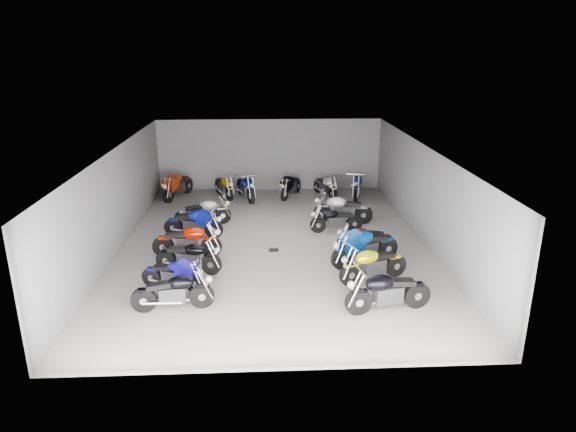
# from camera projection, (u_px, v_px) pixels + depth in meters

# --- Properties ---
(ground) EXTENTS (14.00, 14.00, 0.00)m
(ground) POSITION_uv_depth(u_px,v_px,m) (273.00, 245.00, 17.06)
(ground) COLOR gray
(ground) RESTS_ON ground
(wall_back) EXTENTS (10.00, 0.10, 3.20)m
(wall_back) POSITION_uv_depth(u_px,v_px,m) (270.00, 155.00, 23.19)
(wall_back) COLOR slate
(wall_back) RESTS_ON ground
(wall_left) EXTENTS (0.10, 14.00, 3.20)m
(wall_left) POSITION_uv_depth(u_px,v_px,m) (116.00, 201.00, 16.32)
(wall_left) COLOR slate
(wall_left) RESTS_ON ground
(wall_right) EXTENTS (0.10, 14.00, 3.20)m
(wall_right) POSITION_uv_depth(u_px,v_px,m) (425.00, 196.00, 16.79)
(wall_right) COLOR slate
(wall_right) RESTS_ON ground
(ceiling) EXTENTS (10.00, 14.00, 0.04)m
(ceiling) POSITION_uv_depth(u_px,v_px,m) (272.00, 149.00, 16.05)
(ceiling) COLOR black
(ceiling) RESTS_ON wall_back
(drain_grate) EXTENTS (0.32, 0.32, 0.01)m
(drain_grate) POSITION_uv_depth(u_px,v_px,m) (274.00, 250.00, 16.58)
(drain_grate) COLOR black
(drain_grate) RESTS_ON ground
(motorcycle_left_a) EXTENTS (2.05, 0.46, 0.90)m
(motorcycle_left_a) POSITION_uv_depth(u_px,v_px,m) (174.00, 292.00, 12.71)
(motorcycle_left_a) COLOR black
(motorcycle_left_a) RESTS_ON ground
(motorcycle_left_b) EXTENTS (1.79, 0.70, 0.81)m
(motorcycle_left_b) POSITION_uv_depth(u_px,v_px,m) (174.00, 274.00, 13.78)
(motorcycle_left_b) COLOR black
(motorcycle_left_b) RESTS_ON ground
(motorcycle_left_c) EXTENTS (1.98, 0.68, 0.89)m
(motorcycle_left_c) POSITION_uv_depth(u_px,v_px,m) (189.00, 256.00, 14.85)
(motorcycle_left_c) COLOR black
(motorcycle_left_c) RESTS_ON ground
(motorcycle_left_d) EXTENTS (2.18, 0.46, 0.96)m
(motorcycle_left_d) POSITION_uv_depth(u_px,v_px,m) (188.00, 241.00, 15.94)
(motorcycle_left_d) COLOR black
(motorcycle_left_d) RESTS_ON ground
(motorcycle_left_e) EXTENTS (2.07, 0.59, 0.92)m
(motorcycle_left_e) POSITION_uv_depth(u_px,v_px,m) (194.00, 223.00, 17.59)
(motorcycle_left_e) COLOR black
(motorcycle_left_e) RESTS_ON ground
(motorcycle_left_f) EXTENTS (2.06, 0.66, 0.92)m
(motorcycle_left_f) POSITION_uv_depth(u_px,v_px,m) (203.00, 212.00, 18.74)
(motorcycle_left_f) COLOR black
(motorcycle_left_f) RESTS_ON ground
(motorcycle_right_a) EXTENTS (2.22, 0.61, 0.98)m
(motorcycle_right_a) POSITION_uv_depth(u_px,v_px,m) (387.00, 291.00, 12.62)
(motorcycle_right_a) COLOR black
(motorcycle_right_a) RESTS_ON ground
(motorcycle_right_b) EXTENTS (2.04, 0.93, 0.94)m
(motorcycle_right_b) POSITION_uv_depth(u_px,v_px,m) (373.00, 264.00, 14.26)
(motorcycle_right_b) COLOR black
(motorcycle_right_b) RESTS_ON ground
(motorcycle_right_c) EXTENTS (2.20, 1.14, 1.04)m
(motorcycle_right_c) POSITION_uv_depth(u_px,v_px,m) (364.00, 247.00, 15.34)
(motorcycle_right_c) COLOR black
(motorcycle_right_c) RESTS_ON ground
(motorcycle_right_d) EXTENTS (1.88, 0.36, 0.83)m
(motorcycle_right_d) POSITION_uv_depth(u_px,v_px,m) (365.00, 239.00, 16.30)
(motorcycle_right_d) COLOR black
(motorcycle_right_d) RESTS_ON ground
(motorcycle_right_e) EXTENTS (1.88, 0.40, 0.83)m
(motorcycle_right_e) POSITION_uv_depth(u_px,v_px,m) (336.00, 220.00, 18.09)
(motorcycle_right_e) COLOR black
(motorcycle_right_e) RESTS_ON ground
(motorcycle_right_f) EXTENTS (2.18, 0.62, 0.97)m
(motorcycle_right_f) POSITION_uv_depth(u_px,v_px,m) (342.00, 209.00, 19.05)
(motorcycle_right_f) COLOR black
(motorcycle_right_f) RESTS_ON ground
(motorcycle_back_a) EXTENTS (1.00, 2.22, 1.02)m
(motorcycle_back_a) POSITION_uv_depth(u_px,v_px,m) (177.00, 186.00, 22.10)
(motorcycle_back_a) COLOR black
(motorcycle_back_a) RESTS_ON ground
(motorcycle_back_b) EXTENTS (0.93, 1.90, 0.89)m
(motorcycle_back_b) POSITION_uv_depth(u_px,v_px,m) (224.00, 186.00, 22.31)
(motorcycle_back_b) COLOR black
(motorcycle_back_b) RESTS_ON ground
(motorcycle_back_c) EXTENTS (0.84, 2.18, 0.99)m
(motorcycle_back_c) POSITION_uv_depth(u_px,v_px,m) (246.00, 187.00, 21.96)
(motorcycle_back_c) COLOR black
(motorcycle_back_c) RESTS_ON ground
(motorcycle_back_d) EXTENTS (0.99, 1.92, 0.91)m
(motorcycle_back_d) POSITION_uv_depth(u_px,v_px,m) (291.00, 186.00, 22.31)
(motorcycle_back_d) COLOR black
(motorcycle_back_d) RESTS_ON ground
(motorcycle_back_e) EXTENTS (0.84, 1.90, 0.87)m
(motorcycle_back_e) POSITION_uv_depth(u_px,v_px,m) (326.00, 186.00, 22.34)
(motorcycle_back_e) COLOR black
(motorcycle_back_e) RESTS_ON ground
(motorcycle_back_f) EXTENTS (0.69, 2.16, 0.96)m
(motorcycle_back_f) POSITION_uv_depth(u_px,v_px,m) (357.00, 185.00, 22.31)
(motorcycle_back_f) COLOR black
(motorcycle_back_f) RESTS_ON ground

